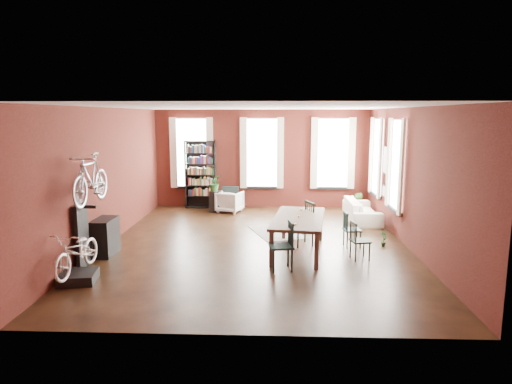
{
  "coord_description": "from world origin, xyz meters",
  "views": [
    {
      "loc": [
        0.4,
        -10.41,
        3.03
      ],
      "look_at": [
        -0.04,
        0.6,
        1.16
      ],
      "focal_mm": 32.0,
      "sensor_mm": 36.0,
      "label": 1
    }
  ],
  "objects_px": {
    "bike_trainer": "(78,277)",
    "bookshelf": "(201,175)",
    "dining_table": "(298,235)",
    "dining_chair_c": "(360,241)",
    "bicycle_floor": "(76,232)",
    "dining_chair_b": "(302,224)",
    "dining_chair_a": "(281,246)",
    "white_armchair": "(230,201)",
    "cream_sofa": "(362,207)",
    "dining_chair_d": "(352,230)",
    "plant_stand": "(215,201)",
    "console_table": "(105,237)"
  },
  "relations": [
    {
      "from": "dining_chair_d",
      "to": "plant_stand",
      "type": "bearing_deg",
      "value": 37.94
    },
    {
      "from": "dining_chair_a",
      "to": "dining_chair_c",
      "type": "height_order",
      "value": "dining_chair_a"
    },
    {
      "from": "dining_chair_b",
      "to": "console_table",
      "type": "xyz_separation_m",
      "value": [
        -4.34,
        -0.91,
        -0.11
      ]
    },
    {
      "from": "dining_chair_d",
      "to": "plant_stand",
      "type": "xyz_separation_m",
      "value": [
        -3.66,
        3.75,
        -0.08
      ]
    },
    {
      "from": "dining_table",
      "to": "dining_chair_c",
      "type": "distance_m",
      "value": 1.35
    },
    {
      "from": "dining_table",
      "to": "bicycle_floor",
      "type": "height_order",
      "value": "bicycle_floor"
    },
    {
      "from": "bicycle_floor",
      "to": "bike_trainer",
      "type": "bearing_deg",
      "value": -151.92
    },
    {
      "from": "dining_chair_a",
      "to": "white_armchair",
      "type": "xyz_separation_m",
      "value": [
        -1.54,
        5.39,
        -0.12
      ]
    },
    {
      "from": "bookshelf",
      "to": "plant_stand",
      "type": "bearing_deg",
      "value": -48.97
    },
    {
      "from": "dining_chair_d",
      "to": "console_table",
      "type": "relative_size",
      "value": 1.02
    },
    {
      "from": "dining_table",
      "to": "bike_trainer",
      "type": "height_order",
      "value": "dining_table"
    },
    {
      "from": "plant_stand",
      "to": "bicycle_floor",
      "type": "bearing_deg",
      "value": -105.41
    },
    {
      "from": "dining_chair_b",
      "to": "cream_sofa",
      "type": "xyz_separation_m",
      "value": [
        1.89,
        2.59,
        -0.1
      ]
    },
    {
      "from": "bookshelf",
      "to": "bicycle_floor",
      "type": "bearing_deg",
      "value": -99.58
    },
    {
      "from": "dining_chair_a",
      "to": "bike_trainer",
      "type": "bearing_deg",
      "value": -87.72
    },
    {
      "from": "dining_chair_d",
      "to": "console_table",
      "type": "distance_m",
      "value": 5.56
    },
    {
      "from": "cream_sofa",
      "to": "bike_trainer",
      "type": "relative_size",
      "value": 3.31
    },
    {
      "from": "dining_chair_a",
      "to": "bicycle_floor",
      "type": "relative_size",
      "value": 0.64
    },
    {
      "from": "cream_sofa",
      "to": "dining_chair_d",
      "type": "bearing_deg",
      "value": 164.76
    },
    {
      "from": "dining_table",
      "to": "dining_chair_a",
      "type": "relative_size",
      "value": 2.43
    },
    {
      "from": "cream_sofa",
      "to": "plant_stand",
      "type": "bearing_deg",
      "value": 76.44
    },
    {
      "from": "bicycle_floor",
      "to": "dining_chair_a",
      "type": "bearing_deg",
      "value": 17.1
    },
    {
      "from": "bike_trainer",
      "to": "bookshelf",
      "type": "bearing_deg",
      "value": 80.31
    },
    {
      "from": "dining_table",
      "to": "dining_chair_c",
      "type": "height_order",
      "value": "dining_chair_c"
    },
    {
      "from": "dining_chair_b",
      "to": "dining_chair_d",
      "type": "relative_size",
      "value": 1.25
    },
    {
      "from": "dining_table",
      "to": "white_armchair",
      "type": "xyz_separation_m",
      "value": [
        -1.94,
        4.22,
        -0.04
      ]
    },
    {
      "from": "dining_chair_b",
      "to": "cream_sofa",
      "type": "height_order",
      "value": "dining_chair_b"
    },
    {
      "from": "dining_chair_a",
      "to": "console_table",
      "type": "relative_size",
      "value": 1.21
    },
    {
      "from": "dining_chair_d",
      "to": "cream_sofa",
      "type": "height_order",
      "value": "dining_chair_d"
    },
    {
      "from": "dining_chair_a",
      "to": "cream_sofa",
      "type": "xyz_separation_m",
      "value": [
        2.4,
        4.35,
        -0.08
      ]
    },
    {
      "from": "dining_chair_c",
      "to": "white_armchair",
      "type": "distance_m",
      "value": 5.66
    },
    {
      "from": "dining_chair_c",
      "to": "bookshelf",
      "type": "xyz_separation_m",
      "value": [
        -4.23,
        5.32,
        0.69
      ]
    },
    {
      "from": "dining_chair_b",
      "to": "dining_chair_c",
      "type": "height_order",
      "value": "dining_chair_b"
    },
    {
      "from": "dining_chair_b",
      "to": "cream_sofa",
      "type": "bearing_deg",
      "value": 119.95
    },
    {
      "from": "dining_table",
      "to": "plant_stand",
      "type": "distance_m",
      "value": 4.87
    },
    {
      "from": "dining_chair_d",
      "to": "white_armchair",
      "type": "height_order",
      "value": "dining_chair_d"
    },
    {
      "from": "dining_table",
      "to": "bookshelf",
      "type": "xyz_separation_m",
      "value": [
        -2.95,
        4.88,
        0.7
      ]
    },
    {
      "from": "dining_chair_b",
      "to": "console_table",
      "type": "height_order",
      "value": "dining_chair_b"
    },
    {
      "from": "dining_table",
      "to": "bookshelf",
      "type": "relative_size",
      "value": 1.07
    },
    {
      "from": "dining_chair_b",
      "to": "bicycle_floor",
      "type": "distance_m",
      "value": 4.96
    },
    {
      "from": "dining_chair_b",
      "to": "cream_sofa",
      "type": "distance_m",
      "value": 3.21
    },
    {
      "from": "plant_stand",
      "to": "bike_trainer",
      "type": "bearing_deg",
      "value": -105.52
    },
    {
      "from": "bike_trainer",
      "to": "dining_table",
      "type": "bearing_deg",
      "value": 25.84
    },
    {
      "from": "cream_sofa",
      "to": "bike_trainer",
      "type": "bearing_deg",
      "value": 130.22
    },
    {
      "from": "bookshelf",
      "to": "console_table",
      "type": "relative_size",
      "value": 2.75
    },
    {
      "from": "dining_chair_b",
      "to": "white_armchair",
      "type": "relative_size",
      "value": 1.4
    },
    {
      "from": "bike_trainer",
      "to": "dining_chair_b",
      "type": "bearing_deg",
      "value": 31.43
    },
    {
      "from": "dining_chair_c",
      "to": "bookshelf",
      "type": "relative_size",
      "value": 0.37
    },
    {
      "from": "white_armchair",
      "to": "console_table",
      "type": "distance_m",
      "value": 5.09
    },
    {
      "from": "plant_stand",
      "to": "white_armchair",
      "type": "bearing_deg",
      "value": -2.02
    }
  ]
}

